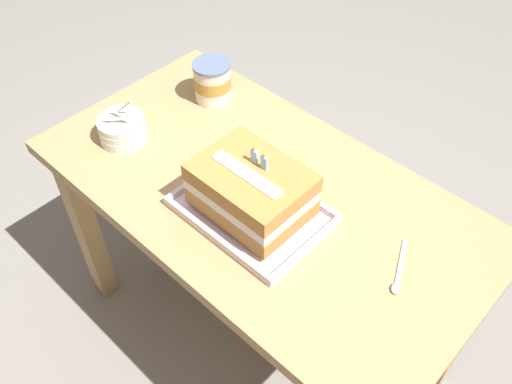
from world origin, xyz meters
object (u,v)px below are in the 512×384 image
at_px(foil_tray, 252,211).
at_px(bowl_stack, 122,129).
at_px(birthday_cake, 251,189).
at_px(serving_spoon_near_tray, 398,279).
at_px(ice_cream_tub, 212,81).

bearing_deg(foil_tray, bowl_stack, -174.49).
distance_m(foil_tray, bowl_stack, 0.44).
height_order(birthday_cake, bowl_stack, birthday_cake).
bearing_deg(bowl_stack, foil_tray, 5.51).
bearing_deg(serving_spoon_near_tray, bowl_stack, -171.38).
bearing_deg(bowl_stack, birthday_cake, 5.51).
relative_size(foil_tray, ice_cream_tub, 2.93).
bearing_deg(foil_tray, ice_cream_tub, 147.72).
relative_size(foil_tray, serving_spoon_near_tray, 2.40).
distance_m(bowl_stack, ice_cream_tub, 0.29).
bearing_deg(birthday_cake, ice_cream_tub, 147.72).
bearing_deg(serving_spoon_near_tray, ice_cream_tub, 167.35).
relative_size(foil_tray, birthday_cake, 1.37).
xyz_separation_m(foil_tray, ice_cream_tub, (-0.39, 0.25, 0.05)).
bearing_deg(foil_tray, birthday_cake, -90.00).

